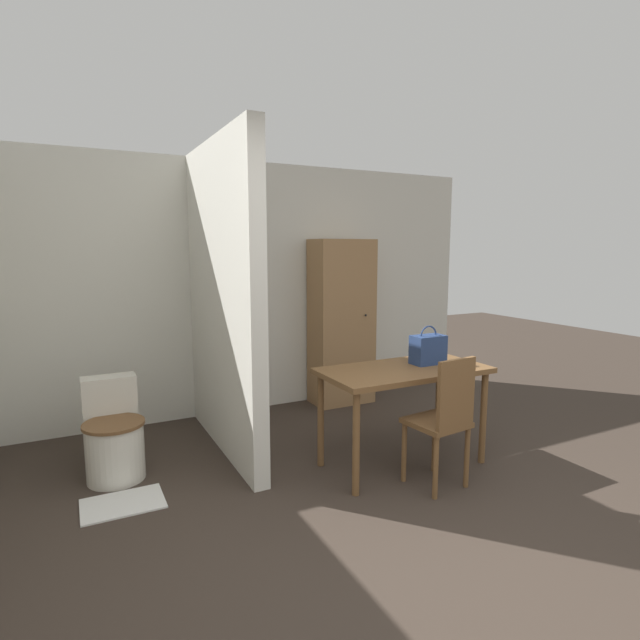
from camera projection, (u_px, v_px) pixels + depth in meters
name	position (u px, v px, depth m)	size (l,w,h in m)	color
ground_plane	(475.00, 619.00, 2.25)	(16.00, 16.00, 0.00)	#382D26
wall_back	(238.00, 289.00, 5.04)	(5.38, 0.12, 2.50)	silver
partition_wall	(222.00, 299.00, 4.02)	(0.12, 1.74, 2.50)	silver
dining_table	(404.00, 379.00, 3.77)	(1.26, 0.64, 0.76)	brown
wooden_chair	(444.00, 418.00, 3.42)	(0.40, 0.40, 0.94)	brown
toilet	(114.00, 437.00, 3.63)	(0.43, 0.57, 0.70)	silver
handbag	(428.00, 349.00, 3.88)	(0.26, 0.15, 0.30)	navy
wooden_cabinet	(341.00, 322.00, 5.32)	(0.64, 0.41, 1.75)	#997047
bath_mat	(123.00, 504.00, 3.26)	(0.51, 0.36, 0.01)	silver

